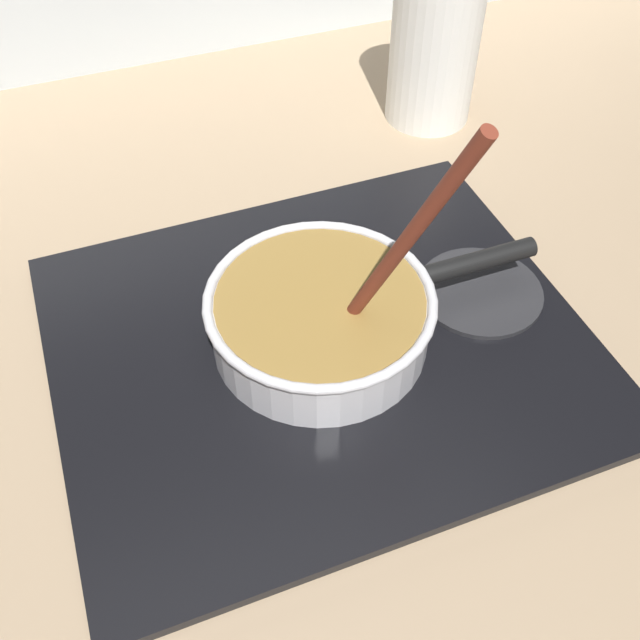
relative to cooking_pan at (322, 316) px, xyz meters
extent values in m
cube|color=#9E8466|center=(-0.02, -0.11, -0.07)|extent=(2.40, 1.60, 0.04)
cube|color=black|center=(0.00, 0.00, -0.04)|extent=(0.56, 0.48, 0.01)
torus|color=#592D0C|center=(0.00, 0.00, -0.03)|extent=(0.19, 0.19, 0.01)
cylinder|color=#262628|center=(0.19, 0.00, -0.03)|extent=(0.14, 0.14, 0.01)
cylinder|color=silver|center=(0.00, 0.00, -0.01)|extent=(0.23, 0.23, 0.06)
cylinder|color=olive|center=(0.00, 0.00, 0.00)|extent=(0.22, 0.22, 0.06)
torus|color=silver|center=(0.00, 0.00, 0.02)|extent=(0.24, 0.24, 0.01)
cylinder|color=black|center=(0.18, 0.00, 0.02)|extent=(0.14, 0.02, 0.02)
cylinder|color=beige|center=(-0.01, -0.02, 0.01)|extent=(0.03, 0.03, 0.01)
cylinder|color=beige|center=(-0.02, -0.05, 0.01)|extent=(0.04, 0.04, 0.01)
cylinder|color=beige|center=(-0.05, 0.03, 0.01)|extent=(0.03, 0.03, 0.01)
cylinder|color=#EDD88C|center=(0.01, 0.02, 0.01)|extent=(0.04, 0.04, 0.01)
cylinder|color=beige|center=(0.05, -0.06, 0.01)|extent=(0.03, 0.03, 0.01)
cylinder|color=beige|center=(-0.08, 0.02, 0.01)|extent=(0.03, 0.03, 0.01)
cylinder|color=beige|center=(0.01, -0.04, 0.01)|extent=(0.03, 0.03, 0.01)
cylinder|color=maroon|center=(0.05, -0.07, 0.14)|extent=(0.07, 0.12, 0.27)
cube|color=brown|center=(0.02, -0.02, 0.01)|extent=(0.05, 0.05, 0.01)
cylinder|color=white|center=(0.31, 0.37, 0.07)|extent=(0.12, 0.12, 0.25)
camera|label=1|loc=(-0.19, -0.48, 0.56)|focal=41.09mm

